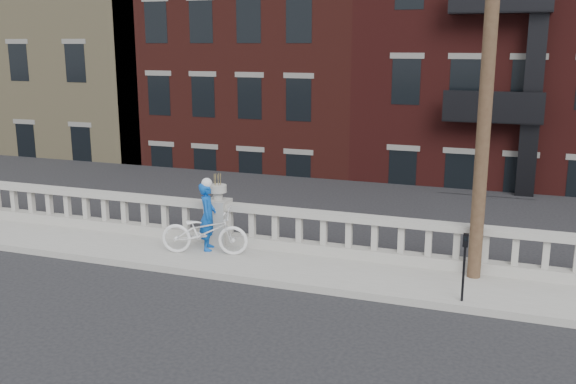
# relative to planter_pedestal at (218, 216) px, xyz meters

# --- Properties ---
(ground) EXTENTS (120.00, 120.00, 0.00)m
(ground) POSITION_rel_planter_pedestal_xyz_m (0.00, -3.95, -0.83)
(ground) COLOR black
(ground) RESTS_ON ground
(sidewalk) EXTENTS (32.00, 2.20, 0.15)m
(sidewalk) POSITION_rel_planter_pedestal_xyz_m (0.00, -0.95, -0.76)
(sidewalk) COLOR gray
(sidewalk) RESTS_ON ground
(balustrade) EXTENTS (28.00, 0.34, 1.03)m
(balustrade) POSITION_rel_planter_pedestal_xyz_m (0.00, 0.00, -0.19)
(balustrade) COLOR gray
(balustrade) RESTS_ON sidewalk
(planter_pedestal) EXTENTS (0.55, 0.55, 1.76)m
(planter_pedestal) POSITION_rel_planter_pedestal_xyz_m (0.00, 0.00, 0.00)
(planter_pedestal) COLOR gray
(planter_pedestal) RESTS_ON sidewalk
(lower_level) EXTENTS (80.00, 44.00, 20.80)m
(lower_level) POSITION_rel_planter_pedestal_xyz_m (0.56, 19.09, 1.80)
(lower_level) COLOR #605E59
(lower_level) RESTS_ON ground
(utility_pole) EXTENTS (1.60, 0.28, 10.00)m
(utility_pole) POSITION_rel_planter_pedestal_xyz_m (6.20, -0.35, 4.41)
(utility_pole) COLOR #422D1E
(utility_pole) RESTS_ON sidewalk
(parking_meter_c) EXTENTS (0.10, 0.09, 1.36)m
(parking_meter_c) POSITION_rel_planter_pedestal_xyz_m (6.09, -1.80, 0.17)
(parking_meter_c) COLOR black
(parking_meter_c) RESTS_ON sidewalk
(bicycle) EXTENTS (2.18, 1.17, 1.09)m
(bicycle) POSITION_rel_planter_pedestal_xyz_m (0.08, -0.92, -0.14)
(bicycle) COLOR white
(bicycle) RESTS_ON sidewalk
(cyclist) EXTENTS (0.57, 0.70, 1.66)m
(cyclist) POSITION_rel_planter_pedestal_xyz_m (0.01, -0.60, 0.15)
(cyclist) COLOR #0B48AB
(cyclist) RESTS_ON sidewalk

